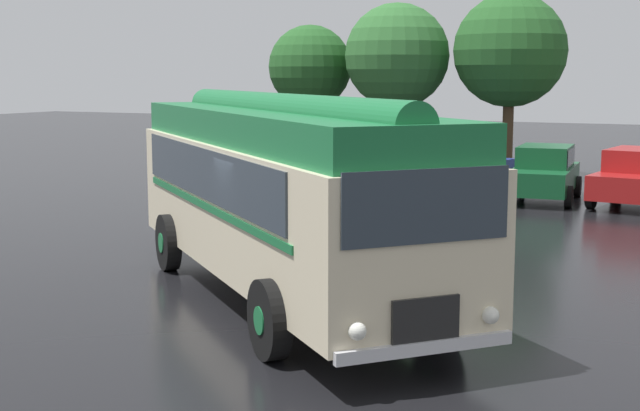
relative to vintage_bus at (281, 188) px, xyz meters
name	(u,v)px	position (x,y,z in m)	size (l,w,h in m)	color
ground_plane	(299,312)	(0.69, -0.70, -1.89)	(120.00, 120.00, 0.00)	black
vintage_bus	(281,188)	(0.00, 0.00, 0.00)	(9.17, 8.52, 3.49)	beige
car_near_left	(466,167)	(-1.15, 14.55, -1.05)	(2.39, 4.39, 1.66)	navy
car_mid_left	(544,173)	(1.45, 14.08, -1.05)	(2.22, 4.32, 1.66)	#144C28
car_mid_right	(636,177)	(4.08, 14.17, -1.05)	(2.36, 4.38, 1.66)	maroon
tree_far_left	(308,65)	(-9.26, 19.34, 2.29)	(3.37, 3.34, 5.78)	#4C3823
tree_left_of_centre	(400,56)	(-5.23, 19.13, 2.61)	(3.99, 3.99, 6.51)	#4C3823
tree_centre	(510,50)	(-1.08, 19.42, 2.77)	(4.13, 4.13, 6.74)	#4C3823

